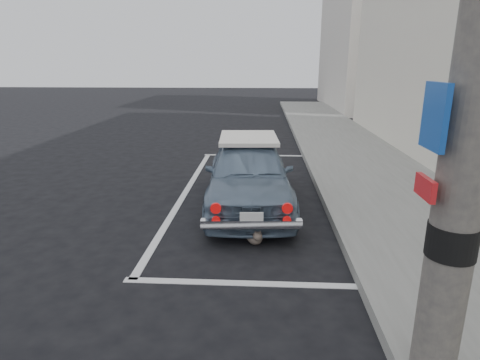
# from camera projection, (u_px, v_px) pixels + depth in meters

# --- Properties ---
(ground) EXTENTS (80.00, 80.00, 0.00)m
(ground) POSITION_uv_depth(u_px,v_px,m) (211.00, 263.00, 5.32)
(ground) COLOR black
(ground) RESTS_ON ground
(sidewalk) EXTENTS (2.80, 40.00, 0.15)m
(sidewalk) POSITION_uv_depth(u_px,v_px,m) (406.00, 210.00, 7.04)
(sidewalk) COLOR slate
(sidewalk) RESTS_ON ground
(building_far) EXTENTS (3.50, 10.00, 8.00)m
(building_far) POSITION_uv_depth(u_px,v_px,m) (363.00, 37.00, 23.03)
(building_far) COLOR beige
(building_far) RESTS_ON ground
(pline_rear) EXTENTS (3.00, 0.12, 0.01)m
(pline_rear) POSITION_uv_depth(u_px,v_px,m) (247.00, 283.00, 4.81)
(pline_rear) COLOR silver
(pline_rear) RESTS_ON ground
(pline_front) EXTENTS (3.00, 0.12, 0.01)m
(pline_front) POSITION_uv_depth(u_px,v_px,m) (257.00, 155.00, 11.52)
(pline_front) COLOR silver
(pline_front) RESTS_ON ground
(pline_side) EXTENTS (0.12, 7.00, 0.01)m
(pline_side) POSITION_uv_depth(u_px,v_px,m) (186.00, 192.00, 8.24)
(pline_side) COLOR silver
(pline_side) RESTS_ON ground
(retro_coupe) EXTENTS (1.71, 3.81, 1.27)m
(retro_coupe) POSITION_uv_depth(u_px,v_px,m) (249.00, 172.00, 7.30)
(retro_coupe) COLOR slate
(retro_coupe) RESTS_ON ground
(cat) EXTENTS (0.32, 0.49, 0.27)m
(cat) POSITION_uv_depth(u_px,v_px,m) (255.00, 236.00, 5.84)
(cat) COLOR #716256
(cat) RESTS_ON ground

